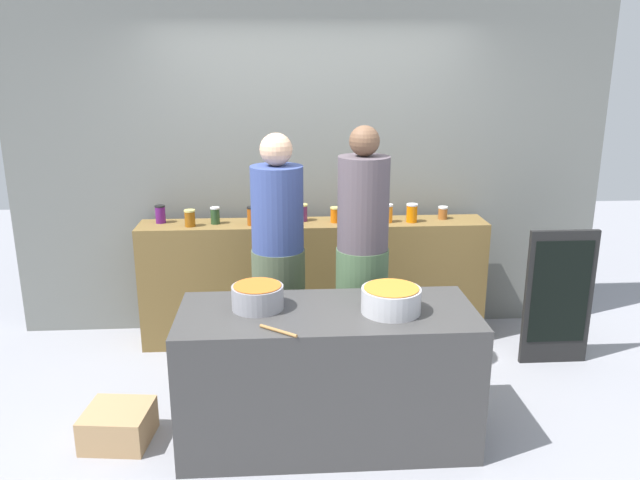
{
  "coord_description": "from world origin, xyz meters",
  "views": [
    {
      "loc": [
        -0.26,
        -3.59,
        2.18
      ],
      "look_at": [
        0.0,
        0.35,
        1.05
      ],
      "focal_mm": 35.1,
      "sensor_mm": 36.0,
      "label": 1
    }
  ],
  "objects_px": {
    "preserve_jar_4": "(273,215)",
    "preserve_jar_8": "(388,213)",
    "preserve_jar_5": "(302,213)",
    "preserve_jar_2": "(215,215)",
    "preserve_jar_3": "(252,216)",
    "preserve_jar_10": "(443,213)",
    "preserve_jar_9": "(412,213)",
    "preserve_jar_7": "(358,215)",
    "wooden_spoon": "(278,331)",
    "bread_crate": "(118,425)",
    "preserve_jar_1": "(190,218)",
    "cook_in_cap": "(362,274)",
    "preserve_jar_0": "(160,214)",
    "preserve_jar_6": "(335,215)",
    "cook_with_tongs": "(278,271)",
    "cooking_pot_left": "(258,297)",
    "cooking_pot_center": "(391,300)",
    "chalkboard_sign": "(559,297)"
  },
  "relations": [
    {
      "from": "preserve_jar_8",
      "to": "wooden_spoon",
      "type": "distance_m",
      "value": 1.86
    },
    {
      "from": "preserve_jar_1",
      "to": "cook_with_tongs",
      "type": "relative_size",
      "value": 0.07
    },
    {
      "from": "preserve_jar_9",
      "to": "preserve_jar_7",
      "type": "bearing_deg",
      "value": 177.56
    },
    {
      "from": "preserve_jar_4",
      "to": "cooking_pot_left",
      "type": "xyz_separation_m",
      "value": [
        -0.08,
        -1.36,
        -0.15
      ]
    },
    {
      "from": "cook_with_tongs",
      "to": "cooking_pot_left",
      "type": "bearing_deg",
      "value": -99.01
    },
    {
      "from": "preserve_jar_5",
      "to": "preserve_jar_10",
      "type": "distance_m",
      "value": 1.12
    },
    {
      "from": "preserve_jar_2",
      "to": "bread_crate",
      "type": "distance_m",
      "value": 1.73
    },
    {
      "from": "preserve_jar_2",
      "to": "preserve_jar_8",
      "type": "bearing_deg",
      "value": -1.85
    },
    {
      "from": "preserve_jar_7",
      "to": "cook_with_tongs",
      "type": "bearing_deg",
      "value": -137.51
    },
    {
      "from": "preserve_jar_3",
      "to": "preserve_jar_10",
      "type": "bearing_deg",
      "value": 3.57
    },
    {
      "from": "preserve_jar_5",
      "to": "preserve_jar_2",
      "type": "bearing_deg",
      "value": -176.1
    },
    {
      "from": "preserve_jar_7",
      "to": "preserve_jar_9",
      "type": "xyz_separation_m",
      "value": [
        0.42,
        -0.02,
        0.01
      ]
    },
    {
      "from": "cooking_pot_center",
      "to": "preserve_jar_0",
      "type": "bearing_deg",
      "value": 135.67
    },
    {
      "from": "preserve_jar_5",
      "to": "chalkboard_sign",
      "type": "height_order",
      "value": "preserve_jar_5"
    },
    {
      "from": "preserve_jar_7",
      "to": "wooden_spoon",
      "type": "distance_m",
      "value": 1.78
    },
    {
      "from": "preserve_jar_0",
      "to": "wooden_spoon",
      "type": "distance_m",
      "value": 1.97
    },
    {
      "from": "preserve_jar_4",
      "to": "preserve_jar_8",
      "type": "relative_size",
      "value": 0.74
    },
    {
      "from": "preserve_jar_2",
      "to": "preserve_jar_9",
      "type": "xyz_separation_m",
      "value": [
        1.52,
        -0.05,
        0.01
      ]
    },
    {
      "from": "preserve_jar_0",
      "to": "preserve_jar_6",
      "type": "height_order",
      "value": "preserve_jar_0"
    },
    {
      "from": "cooking_pot_center",
      "to": "wooden_spoon",
      "type": "distance_m",
      "value": 0.68
    },
    {
      "from": "cook_with_tongs",
      "to": "cook_in_cap",
      "type": "height_order",
      "value": "cook_in_cap"
    },
    {
      "from": "cook_in_cap",
      "to": "chalkboard_sign",
      "type": "relative_size",
      "value": 1.76
    },
    {
      "from": "preserve_jar_8",
      "to": "bread_crate",
      "type": "xyz_separation_m",
      "value": [
        -1.81,
        -1.32,
        -0.95
      ]
    },
    {
      "from": "preserve_jar_4",
      "to": "wooden_spoon",
      "type": "bearing_deg",
      "value": -88.78
    },
    {
      "from": "preserve_jar_5",
      "to": "preserve_jar_9",
      "type": "relative_size",
      "value": 0.93
    },
    {
      "from": "preserve_jar_4",
      "to": "preserve_jar_9",
      "type": "relative_size",
      "value": 0.74
    },
    {
      "from": "preserve_jar_6",
      "to": "preserve_jar_2",
      "type": "bearing_deg",
      "value": 179.02
    },
    {
      "from": "preserve_jar_7",
      "to": "preserve_jar_9",
      "type": "distance_m",
      "value": 0.42
    },
    {
      "from": "preserve_jar_3",
      "to": "preserve_jar_6",
      "type": "distance_m",
      "value": 0.64
    },
    {
      "from": "preserve_jar_8",
      "to": "chalkboard_sign",
      "type": "relative_size",
      "value": 0.14
    },
    {
      "from": "preserve_jar_8",
      "to": "cook_with_tongs",
      "type": "distance_m",
      "value": 1.05
    },
    {
      "from": "preserve_jar_9",
      "to": "preserve_jar_4",
      "type": "bearing_deg",
      "value": 176.47
    },
    {
      "from": "preserve_jar_1",
      "to": "wooden_spoon",
      "type": "height_order",
      "value": "preserve_jar_1"
    },
    {
      "from": "cook_with_tongs",
      "to": "preserve_jar_2",
      "type": "bearing_deg",
      "value": 128.79
    },
    {
      "from": "preserve_jar_3",
      "to": "cook_in_cap",
      "type": "relative_size",
      "value": 0.08
    },
    {
      "from": "preserve_jar_0",
      "to": "preserve_jar_6",
      "type": "bearing_deg",
      "value": -3.09
    },
    {
      "from": "preserve_jar_0",
      "to": "chalkboard_sign",
      "type": "relative_size",
      "value": 0.13
    },
    {
      "from": "preserve_jar_4",
      "to": "cook_in_cap",
      "type": "relative_size",
      "value": 0.06
    },
    {
      "from": "preserve_jar_6",
      "to": "cooking_pot_left",
      "type": "distance_m",
      "value": 1.45
    },
    {
      "from": "preserve_jar_8",
      "to": "cook_in_cap",
      "type": "distance_m",
      "value": 0.83
    },
    {
      "from": "preserve_jar_7",
      "to": "preserve_jar_8",
      "type": "relative_size",
      "value": 0.81
    },
    {
      "from": "cook_in_cap",
      "to": "wooden_spoon",
      "type": "bearing_deg",
      "value": -121.85
    },
    {
      "from": "preserve_jar_5",
      "to": "chalkboard_sign",
      "type": "distance_m",
      "value": 2.02
    },
    {
      "from": "preserve_jar_2",
      "to": "preserve_jar_3",
      "type": "bearing_deg",
      "value": -10.84
    },
    {
      "from": "preserve_jar_4",
      "to": "preserve_jar_6",
      "type": "bearing_deg",
      "value": -4.36
    },
    {
      "from": "preserve_jar_5",
      "to": "preserve_jar_8",
      "type": "height_order",
      "value": "preserve_jar_8"
    },
    {
      "from": "cook_with_tongs",
      "to": "preserve_jar_9",
      "type": "bearing_deg",
      "value": 27.93
    },
    {
      "from": "cook_in_cap",
      "to": "cooking_pot_center",
      "type": "bearing_deg",
      "value": -83.32
    },
    {
      "from": "preserve_jar_0",
      "to": "chalkboard_sign",
      "type": "height_order",
      "value": "preserve_jar_0"
    },
    {
      "from": "wooden_spoon",
      "to": "chalkboard_sign",
      "type": "xyz_separation_m",
      "value": [
        2.05,
        1.15,
        -0.31
      ]
    }
  ]
}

